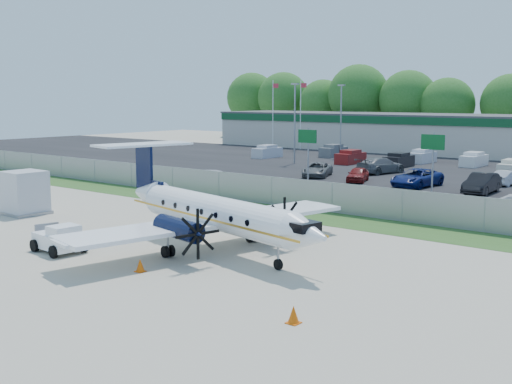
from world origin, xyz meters
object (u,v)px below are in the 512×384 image
Objects in this scene: aircraft at (213,212)px; pushback_tug at (60,239)px; service_container at (25,194)px; baggage_cart_near at (54,238)px.

pushback_tug is at bearing -136.59° from aircraft.
aircraft reaches higher than service_container.
baggage_cart_near is at bearing 159.55° from pushback_tug.
baggage_cart_near is (-6.60, -4.70, -1.39)m from aircraft.
pushback_tug is (-5.43, -5.14, -1.23)m from aircraft.
pushback_tug is at bearing -20.45° from baggage_cart_near.
service_container is (-9.60, 4.33, 0.80)m from baggage_cart_near.
service_container is at bearing 155.72° from baggage_cart_near.
pushback_tug is 11.80m from service_container.
pushback_tug is at bearing -23.88° from service_container.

